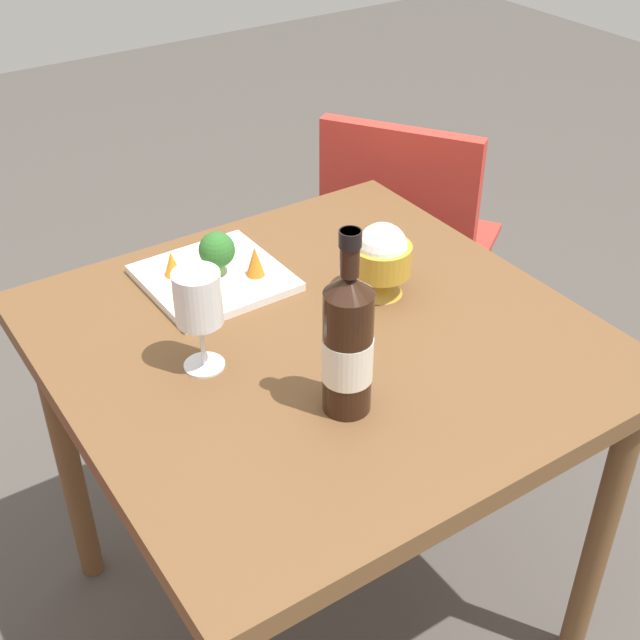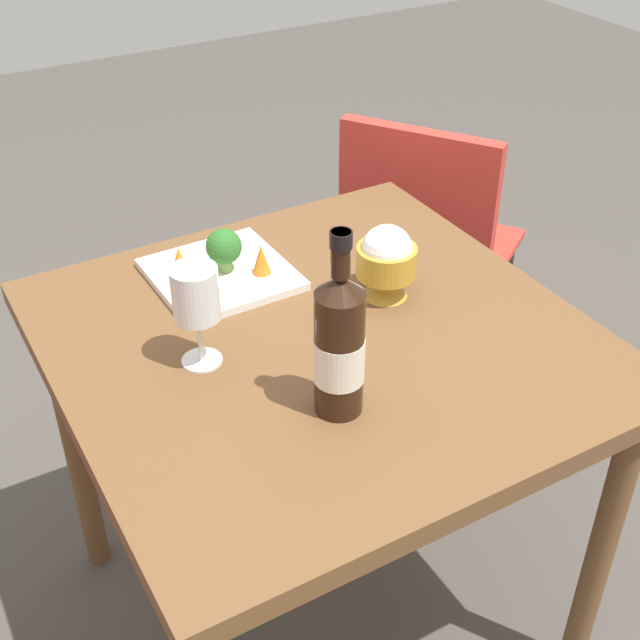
% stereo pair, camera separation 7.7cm
% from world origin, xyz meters
% --- Properties ---
extents(ground_plane, '(8.00, 8.00, 0.00)m').
position_xyz_m(ground_plane, '(0.00, 0.00, 0.00)').
color(ground_plane, '#4C4742').
extents(dining_table, '(0.89, 0.89, 0.75)m').
position_xyz_m(dining_table, '(0.00, 0.00, 0.66)').
color(dining_table, brown).
rests_on(dining_table, ground_plane).
extents(chair_by_wall, '(0.56, 0.56, 0.85)m').
position_xyz_m(chair_by_wall, '(0.60, 0.51, 0.53)').
color(chair_by_wall, red).
rests_on(chair_by_wall, ground_plane).
extents(wine_bottle, '(0.08, 0.08, 0.31)m').
position_xyz_m(wine_bottle, '(-0.07, -0.18, 0.87)').
color(wine_bottle, black).
rests_on(wine_bottle, dining_table).
extents(wine_glass, '(0.08, 0.08, 0.18)m').
position_xyz_m(wine_glass, '(-0.21, 0.03, 0.88)').
color(wine_glass, white).
rests_on(wine_glass, dining_table).
extents(rice_bowl, '(0.11, 0.11, 0.14)m').
position_xyz_m(rice_bowl, '(0.17, 0.05, 0.83)').
color(rice_bowl, gold).
rests_on(rice_bowl, dining_table).
extents(serving_plate, '(0.25, 0.25, 0.02)m').
position_xyz_m(serving_plate, '(-0.07, 0.25, 0.76)').
color(serving_plate, white).
rests_on(serving_plate, dining_table).
extents(broccoli_floret, '(0.07, 0.07, 0.09)m').
position_xyz_m(broccoli_floret, '(-0.06, 0.25, 0.82)').
color(broccoli_floret, '#729E4C').
rests_on(broccoli_floret, serving_plate).
extents(carrot_garnish_left, '(0.03, 0.03, 0.05)m').
position_xyz_m(carrot_garnish_left, '(-0.14, 0.29, 0.79)').
color(carrot_garnish_left, orange).
rests_on(carrot_garnish_left, serving_plate).
extents(carrot_garnish_right, '(0.04, 0.04, 0.06)m').
position_xyz_m(carrot_garnish_right, '(-0.01, 0.21, 0.80)').
color(carrot_garnish_right, orange).
rests_on(carrot_garnish_right, serving_plate).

